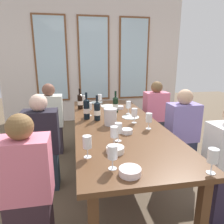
# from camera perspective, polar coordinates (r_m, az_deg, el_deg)

# --- Properties ---
(ground_plane) EXTENTS (12.00, 12.00, 0.00)m
(ground_plane) POSITION_cam_1_polar(r_m,az_deg,el_deg) (2.77, 1.09, -17.50)
(ground_plane) COLOR brown
(back_wall_with_windows) EXTENTS (4.17, 0.10, 2.90)m
(back_wall_with_windows) POSITION_cam_1_polar(r_m,az_deg,el_deg) (4.95, -5.05, 14.36)
(back_wall_with_windows) COLOR silver
(back_wall_with_windows) RESTS_ON ground
(dining_table) EXTENTS (0.97, 2.57, 0.74)m
(dining_table) POSITION_cam_1_polar(r_m,az_deg,el_deg) (2.48, 1.16, -4.18)
(dining_table) COLOR #55351F
(dining_table) RESTS_ON ground
(white_plate_0) EXTENTS (0.22, 0.22, 0.01)m
(white_plate_0) POSITION_cam_1_polar(r_m,az_deg,el_deg) (2.65, 5.12, -1.41)
(white_plate_0) COLOR white
(white_plate_0) RESTS_ON dining_table
(white_plate_1) EXTENTS (0.25, 0.25, 0.01)m
(white_plate_1) POSITION_cam_1_polar(r_m,az_deg,el_deg) (3.24, -0.84, 1.64)
(white_plate_1) COLOR white
(white_plate_1) RESTS_ON dining_table
(white_plate_2) EXTENTS (0.21, 0.21, 0.01)m
(white_plate_2) POSITION_cam_1_polar(r_m,az_deg,el_deg) (3.52, -4.28, 2.66)
(white_plate_2) COLOR white
(white_plate_2) RESTS_ON dining_table
(metal_pitcher) EXTENTS (0.16, 0.16, 0.19)m
(metal_pitcher) POSITION_cam_1_polar(r_m,az_deg,el_deg) (2.33, -0.42, -1.27)
(metal_pitcher) COLOR silver
(metal_pitcher) RESTS_ON dining_table
(wine_bottle_0) EXTENTS (0.08, 0.08, 0.31)m
(wine_bottle_0) POSITION_cam_1_polar(r_m,az_deg,el_deg) (3.09, -8.82, 2.95)
(wine_bottle_0) COLOR black
(wine_bottle_0) RESTS_ON dining_table
(wine_bottle_1) EXTENTS (0.08, 0.08, 0.34)m
(wine_bottle_1) POSITION_cam_1_polar(r_m,az_deg,el_deg) (2.56, -7.05, 0.87)
(wine_bottle_1) COLOR black
(wine_bottle_1) RESTS_ON dining_table
(wine_bottle_2) EXTENTS (0.08, 0.08, 0.30)m
(wine_bottle_2) POSITION_cam_1_polar(r_m,az_deg,el_deg) (2.87, 0.97, 2.12)
(wine_bottle_2) COLOR black
(wine_bottle_2) RESTS_ON dining_table
(wine_bottle_3) EXTENTS (0.08, 0.08, 0.31)m
(wine_bottle_3) POSITION_cam_1_polar(r_m,az_deg,el_deg) (2.50, -4.13, 0.32)
(wine_bottle_3) COLOR black
(wine_bottle_3) RESTS_ON dining_table
(tasting_bowl_0) EXTENTS (0.12, 0.12, 0.05)m
(tasting_bowl_0) POSITION_cam_1_polar(r_m,az_deg,el_deg) (2.09, 4.12, -5.33)
(tasting_bowl_0) COLOR silver
(tasting_bowl_0) RESTS_ON dining_table
(tasting_bowl_1) EXTENTS (0.15, 0.15, 0.05)m
(tasting_bowl_1) POSITION_cam_1_polar(r_m,az_deg,el_deg) (1.68, 0.88, -10.37)
(tasting_bowl_1) COLOR white
(tasting_bowl_1) RESTS_ON dining_table
(tasting_bowl_2) EXTENTS (0.15, 0.15, 0.05)m
(tasting_bowl_2) POSITION_cam_1_polar(r_m,az_deg,el_deg) (1.40, 5.01, -16.08)
(tasting_bowl_2) COLOR white
(tasting_bowl_2) RESTS_ON dining_table
(tasting_bowl_3) EXTENTS (0.12, 0.12, 0.05)m
(tasting_bowl_3) POSITION_cam_1_polar(r_m,az_deg,el_deg) (3.08, 2.07, 1.29)
(tasting_bowl_3) COLOR white
(tasting_bowl_3) RESTS_ON dining_table
(wine_glass_0) EXTENTS (0.07, 0.07, 0.17)m
(wine_glass_0) POSITION_cam_1_polar(r_m,az_deg,el_deg) (3.32, -3.40, 3.93)
(wine_glass_0) COLOR white
(wine_glass_0) RESTS_ON dining_table
(wine_glass_1) EXTENTS (0.07, 0.07, 0.17)m
(wine_glass_1) POSITION_cam_1_polar(r_m,az_deg,el_deg) (3.23, -7.57, 3.52)
(wine_glass_1) COLOR white
(wine_glass_1) RESTS_ON dining_table
(wine_glass_2) EXTENTS (0.07, 0.07, 0.17)m
(wine_glass_2) POSITION_cam_1_polar(r_m,az_deg,el_deg) (1.51, 26.14, -10.96)
(wine_glass_2) COLOR white
(wine_glass_2) RESTS_ON dining_table
(wine_glass_3) EXTENTS (0.07, 0.07, 0.17)m
(wine_glass_3) POSITION_cam_1_polar(r_m,az_deg,el_deg) (2.22, 10.17, -1.72)
(wine_glass_3) COLOR white
(wine_glass_3) RESTS_ON dining_table
(wine_glass_4) EXTENTS (0.07, 0.07, 0.17)m
(wine_glass_4) POSITION_cam_1_polar(r_m,az_deg,el_deg) (2.80, 4.56, 1.85)
(wine_glass_4) COLOR white
(wine_glass_4) RESTS_ON dining_table
(wine_glass_5) EXTENTS (0.07, 0.07, 0.17)m
(wine_glass_5) POSITION_cam_1_polar(r_m,az_deg,el_deg) (1.41, 0.14, -11.17)
(wine_glass_5) COLOR white
(wine_glass_5) RESTS_ON dining_table
(wine_glass_6) EXTENTS (0.07, 0.07, 0.17)m
(wine_glass_6) POSITION_cam_1_polar(r_m,az_deg,el_deg) (1.87, 1.77, -4.58)
(wine_glass_6) COLOR white
(wine_glass_6) RESTS_ON dining_table
(wine_glass_7) EXTENTS (0.07, 0.07, 0.17)m
(wine_glass_7) POSITION_cam_1_polar(r_m,az_deg,el_deg) (1.58, -6.88, -8.54)
(wine_glass_7) COLOR white
(wine_glass_7) RESTS_ON dining_table
(wine_glass_8) EXTENTS (0.07, 0.07, 0.17)m
(wine_glass_8) POSITION_cam_1_polar(r_m,az_deg,el_deg) (2.41, 6.22, -0.31)
(wine_glass_8) COLOR white
(wine_glass_8) RESTS_ON dining_table
(wine_glass_9) EXTENTS (0.07, 0.07, 0.17)m
(wine_glass_9) POSITION_cam_1_polar(r_m,az_deg,el_deg) (1.77, 0.59, -5.67)
(wine_glass_9) COLOR white
(wine_glass_9) RESTS_ON dining_table
(wine_glass_10) EXTENTS (0.07, 0.07, 0.17)m
(wine_glass_10) POSITION_cam_1_polar(r_m,az_deg,el_deg) (2.71, -6.31, 1.37)
(wine_glass_10) COLOR white
(wine_glass_10) RESTS_ON dining_table
(seated_person_0) EXTENTS (0.38, 0.24, 1.11)m
(seated_person_0) POSITION_cam_1_polar(r_m,az_deg,el_deg) (3.36, -16.55, -2.38)
(seated_person_0) COLOR #382D37
(seated_person_0) RESTS_ON ground
(seated_person_1) EXTENTS (0.38, 0.24, 1.11)m
(seated_person_1) POSITION_cam_1_polar(r_m,az_deg,el_deg) (3.58, 11.87, -1.02)
(seated_person_1) COLOR #2F3037
(seated_person_1) RESTS_ON ground
(seated_person_2) EXTENTS (0.38, 0.24, 1.11)m
(seated_person_2) POSITION_cam_1_polar(r_m,az_deg,el_deg) (1.78, -22.44, -18.91)
(seated_person_2) COLOR #37242D
(seated_person_2) RESTS_ON ground
(seated_person_4) EXTENTS (0.38, 0.24, 1.11)m
(seated_person_4) POSITION_cam_1_polar(r_m,az_deg,el_deg) (2.48, -18.73, -8.69)
(seated_person_4) COLOR #24313D
(seated_person_4) RESTS_ON ground
(seated_person_5) EXTENTS (0.38, 0.24, 1.11)m
(seated_person_5) POSITION_cam_1_polar(r_m,az_deg,el_deg) (2.81, 18.72, -5.90)
(seated_person_5) COLOR #262941
(seated_person_5) RESTS_ON ground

